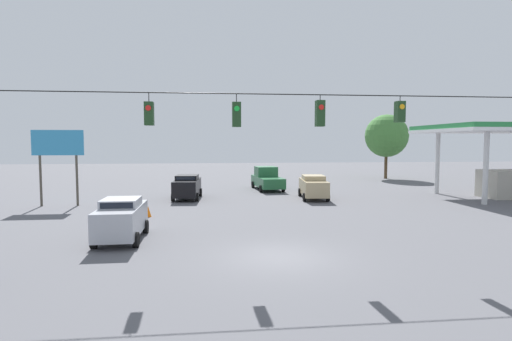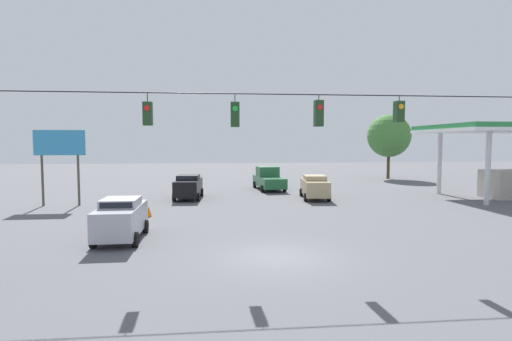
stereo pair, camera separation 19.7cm
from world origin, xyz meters
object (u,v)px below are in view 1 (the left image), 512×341
at_px(pickup_truck_green_oncoming_deep, 267,179).
at_px(roadside_billboard, 58,150).
at_px(overhead_signal_span, 278,141).
at_px(traffic_cone_nearest, 123,235).
at_px(tree_horizon_left, 387,136).
at_px(traffic_cone_third, 148,211).
at_px(sedan_tan_oncoming_far, 313,186).
at_px(sedan_silver_parked_shoulder, 121,219).
at_px(traffic_cone_second, 135,222).
at_px(sedan_black_withflow_far, 187,186).

distance_m(pickup_truck_green_oncoming_deep, roadside_billboard, 17.78).
relative_size(overhead_signal_span, traffic_cone_nearest, 35.63).
bearing_deg(tree_horizon_left, roadside_billboard, 29.20).
distance_m(traffic_cone_third, roadside_billboard, 9.02).
distance_m(sedan_tan_oncoming_far, pickup_truck_green_oncoming_deep, 6.94).
height_order(pickup_truck_green_oncoming_deep, traffic_cone_third, pickup_truck_green_oncoming_deep).
relative_size(sedan_silver_parked_shoulder, traffic_cone_third, 6.44).
distance_m(pickup_truck_green_oncoming_deep, traffic_cone_third, 15.58).
xyz_separation_m(pickup_truck_green_oncoming_deep, traffic_cone_second, (9.09, 15.78, -0.66)).
xyz_separation_m(traffic_cone_second, tree_horizon_left, (-25.02, -25.46, 4.87)).
relative_size(sedan_black_withflow_far, tree_horizon_left, 0.59).
bearing_deg(sedan_tan_oncoming_far, sedan_silver_parked_shoulder, 45.36).
height_order(sedan_tan_oncoming_far, traffic_cone_second, sedan_tan_oncoming_far).
height_order(traffic_cone_second, tree_horizon_left, tree_horizon_left).
bearing_deg(traffic_cone_nearest, sedan_black_withflow_far, -98.44).
xyz_separation_m(sedan_silver_parked_shoulder, roadside_billboard, (6.47, -10.49, 2.87)).
height_order(sedan_silver_parked_shoulder, traffic_cone_nearest, sedan_silver_parked_shoulder).
bearing_deg(sedan_silver_parked_shoulder, traffic_cone_nearest, 109.22).
height_order(traffic_cone_nearest, traffic_cone_third, same).
relative_size(overhead_signal_span, traffic_cone_second, 35.63).
bearing_deg(sedan_silver_parked_shoulder, traffic_cone_third, -92.83).
bearing_deg(sedan_black_withflow_far, tree_horizon_left, -146.78).
distance_m(overhead_signal_span, roadside_billboard, 18.97).
distance_m(pickup_truck_green_oncoming_deep, traffic_cone_second, 18.23).
bearing_deg(traffic_cone_third, roadside_billboard, -35.53).
bearing_deg(pickup_truck_green_oncoming_deep, roadside_billboard, 26.99).
bearing_deg(pickup_truck_green_oncoming_deep, sedan_silver_parked_shoulder, 63.59).
bearing_deg(sedan_black_withflow_far, traffic_cone_third, 76.04).
bearing_deg(sedan_tan_oncoming_far, traffic_cone_third, 28.84).
xyz_separation_m(sedan_black_withflow_far, roadside_billboard, (8.60, 2.60, 2.88)).
relative_size(overhead_signal_span, pickup_truck_green_oncoming_deep, 3.98).
bearing_deg(sedan_silver_parked_shoulder, pickup_truck_green_oncoming_deep, -116.41).
bearing_deg(sedan_silver_parked_shoulder, overhead_signal_span, 153.70).
bearing_deg(pickup_truck_green_oncoming_deep, tree_horizon_left, -148.72).
height_order(pickup_truck_green_oncoming_deep, traffic_cone_second, pickup_truck_green_oncoming_deep).
distance_m(traffic_cone_nearest, traffic_cone_third, 6.04).
height_order(sedan_black_withflow_far, tree_horizon_left, tree_horizon_left).
bearing_deg(sedan_tan_oncoming_far, pickup_truck_green_oncoming_deep, -66.43).
xyz_separation_m(sedan_tan_oncoming_far, traffic_cone_third, (11.66, 6.42, -0.64)).
xyz_separation_m(overhead_signal_span, sedan_silver_parked_shoulder, (6.59, -3.26, -3.46)).
distance_m(traffic_cone_second, traffic_cone_third, 3.01).
bearing_deg(traffic_cone_nearest, roadside_billboard, -58.71).
relative_size(traffic_cone_second, roadside_billboard, 0.12).
distance_m(traffic_cone_nearest, roadside_billboard, 13.19).
bearing_deg(pickup_truck_green_oncoming_deep, traffic_cone_third, 55.20).
bearing_deg(traffic_cone_second, pickup_truck_green_oncoming_deep, -119.95).
height_order(sedan_silver_parked_shoulder, roadside_billboard, roadside_billboard).
bearing_deg(traffic_cone_nearest, traffic_cone_second, -88.93).
xyz_separation_m(sedan_tan_oncoming_far, sedan_black_withflow_far, (9.82, -1.00, 0.02)).
bearing_deg(sedan_tan_oncoming_far, traffic_cone_second, 38.44).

